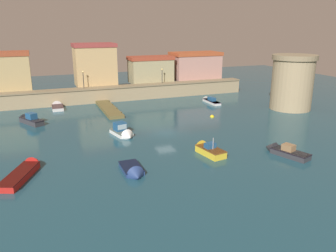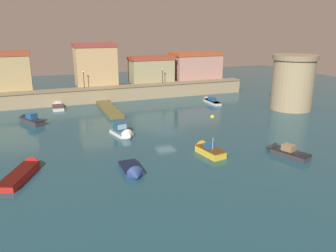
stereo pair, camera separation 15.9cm
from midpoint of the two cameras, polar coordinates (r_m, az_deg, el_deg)
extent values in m
plane|color=#1E4756|center=(45.58, -0.55, -1.04)|extent=(126.22, 126.22, 0.00)
cube|color=#9E8966|center=(65.93, -7.52, 5.46)|extent=(50.18, 2.45, 2.53)
cube|color=#817053|center=(65.68, -7.57, 6.65)|extent=(50.18, 2.75, 0.24)
cube|color=tan|center=(67.24, -25.11, 8.06)|extent=(6.73, 5.09, 6.22)
cube|color=#974328|center=(66.91, -25.47, 10.98)|extent=(6.99, 5.29, 0.70)
cube|color=tan|center=(68.14, -12.28, 9.81)|extent=(7.64, 5.51, 7.38)
cube|color=#943A37|center=(67.82, -12.49, 13.19)|extent=(7.95, 5.73, 0.70)
cube|color=tan|center=(70.54, -2.99, 9.24)|extent=(8.62, 4.56, 4.61)
cube|color=#9B3D28|center=(70.26, -3.02, 11.38)|extent=(8.97, 4.74, 0.70)
cube|color=tan|center=(74.98, 4.55, 9.84)|extent=(10.13, 5.72, 5.14)
cube|color=#A84A27|center=(74.70, 4.60, 12.06)|extent=(10.54, 5.95, 0.70)
cylinder|color=#9E8966|center=(61.37, 20.10, 6.56)|extent=(6.79, 6.79, 8.39)
cylinder|color=#867556|center=(60.83, 20.53, 10.82)|extent=(7.33, 7.33, 0.80)
cube|color=brown|center=(58.21, -10.03, 2.86)|extent=(2.37, 12.16, 0.52)
cylinder|color=#463E22|center=(62.75, -9.94, 3.94)|extent=(0.20, 0.20, 0.70)
cylinder|color=#463E22|center=(59.84, -9.34, 3.36)|extent=(0.20, 0.20, 0.70)
cylinder|color=#463E22|center=(56.95, -8.67, 2.72)|extent=(0.20, 0.20, 0.70)
cylinder|color=#463E22|center=(54.07, -7.94, 2.01)|extent=(0.20, 0.20, 0.70)
cylinder|color=black|center=(64.08, -14.13, 7.47)|extent=(0.12, 0.12, 2.89)
sphere|color=#F9D172|center=(63.86, -14.23, 8.88)|extent=(0.32, 0.32, 0.32)
cylinder|color=black|center=(67.76, -1.07, 8.31)|extent=(0.12, 0.12, 2.61)
sphere|color=#F9D172|center=(67.57, -1.07, 9.53)|extent=(0.32, 0.32, 0.32)
cube|color=silver|center=(60.98, -18.19, 2.95)|extent=(1.85, 3.52, 0.61)
cone|color=silver|center=(63.12, -18.30, 3.38)|extent=(1.72, 1.01, 1.70)
cube|color=#705152|center=(60.93, -18.21, 3.19)|extent=(1.89, 3.59, 0.08)
cube|color=#333338|center=(39.41, 19.81, -4.43)|extent=(2.81, 4.37, 0.64)
cone|color=#333338|center=(40.63, 16.72, -3.51)|extent=(1.80, 1.56, 1.51)
cube|color=black|center=(39.31, 19.85, -4.05)|extent=(2.87, 4.46, 0.08)
cube|color=olive|center=(39.32, 19.55, -3.42)|extent=(1.35, 1.48, 0.68)
cube|color=#99B7C6|center=(39.59, 18.80, -3.16)|extent=(0.88, 0.35, 0.41)
cube|color=silver|center=(63.25, 7.30, 4.05)|extent=(1.32, 4.79, 0.48)
cone|color=silver|center=(65.84, 6.04, 4.59)|extent=(1.24, 1.35, 1.24)
cube|color=#5B4963|center=(63.21, 7.30, 4.23)|extent=(1.35, 4.89, 0.08)
cube|color=navy|center=(63.14, 7.32, 4.53)|extent=(0.91, 1.70, 0.61)
cube|color=navy|center=(33.90, -6.35, -7.07)|extent=(1.86, 3.33, 0.48)
cone|color=navy|center=(32.07, -5.40, -8.46)|extent=(1.74, 0.95, 1.73)
cube|color=black|center=(33.82, -6.36, -6.76)|extent=(1.90, 3.40, 0.08)
cube|color=gold|center=(37.78, 7.08, -4.29)|extent=(2.21, 3.84, 0.80)
cone|color=gold|center=(39.48, 5.07, -3.31)|extent=(1.71, 1.25, 1.57)
cube|color=brown|center=(37.66, 7.09, -3.78)|extent=(2.25, 3.91, 0.08)
cube|color=navy|center=(37.65, 6.99, -3.26)|extent=(1.27, 1.00, 0.56)
cylinder|color=#B2B2B7|center=(37.14, 7.49, -2.96)|extent=(0.08, 0.08, 1.30)
cube|color=red|center=(34.70, -23.87, -7.71)|extent=(3.71, 5.84, 0.67)
cone|color=red|center=(37.60, -21.64, -5.60)|extent=(1.95, 1.89, 1.52)
cube|color=#420B09|center=(34.59, -23.93, -7.26)|extent=(3.79, 5.95, 0.08)
cube|color=white|center=(44.86, -7.99, -1.12)|extent=(2.53, 3.67, 0.55)
cone|color=white|center=(43.08, -6.74, -1.82)|extent=(1.90, 1.30, 1.74)
cube|color=slate|center=(44.79, -8.00, -0.84)|extent=(2.58, 3.74, 0.08)
cube|color=navy|center=(44.89, -8.21, -0.03)|extent=(1.67, 1.59, 1.09)
cube|color=#99B7C6|center=(44.31, -7.83, -0.16)|extent=(1.26, 0.34, 0.65)
cube|color=#333338|center=(53.25, -22.10, 0.76)|extent=(3.44, 4.70, 0.79)
cone|color=#333338|center=(55.75, -23.52, 1.26)|extent=(1.80, 1.77, 1.35)
cube|color=black|center=(53.16, -22.14, 1.12)|extent=(3.51, 4.79, 0.08)
cube|color=navy|center=(52.94, -22.13, 1.59)|extent=(1.67, 1.84, 0.86)
cube|color=#99B7C6|center=(53.58, -22.52, 1.76)|extent=(0.88, 0.52, 0.52)
sphere|color=yellow|center=(53.59, 7.36, 1.52)|extent=(0.66, 0.66, 0.66)
camera|label=1|loc=(0.08, -90.10, -0.03)|focal=36.15mm
camera|label=2|loc=(0.08, 89.90, 0.03)|focal=36.15mm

